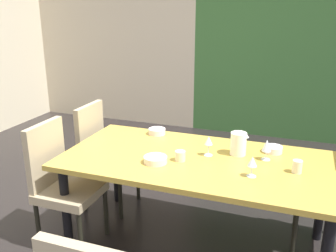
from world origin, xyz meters
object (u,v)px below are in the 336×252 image
(wine_glass_front, at_px, (209,142))
(serving_bowl_near_window, at_px, (157,131))
(cup_left, at_px, (297,167))
(dining_table, at_px, (198,167))
(wine_glass_corner, at_px, (267,146))
(pitcher_west, at_px, (238,143))
(chair_left_near, at_px, (61,179))
(serving_bowl_south, at_px, (273,149))
(wine_glass_center, at_px, (252,162))
(chair_left_far, at_px, (102,151))
(cup_rear, at_px, (180,156))
(serving_bowl_east, at_px, (155,160))

(wine_glass_front, relative_size, serving_bowl_near_window, 1.02)
(wine_glass_front, xyz_separation_m, cup_left, (0.65, -0.09, -0.07))
(dining_table, bearing_deg, wine_glass_corner, 17.57)
(wine_glass_front, xyz_separation_m, pitcher_west, (0.21, 0.10, -0.02))
(wine_glass_corner, xyz_separation_m, wine_glass_front, (-0.42, -0.07, 0.00))
(dining_table, height_order, chair_left_near, chair_left_near)
(serving_bowl_near_window, distance_m, cup_left, 1.27)
(serving_bowl_near_window, xyz_separation_m, serving_bowl_south, (1.01, -0.09, -0.00))
(dining_table, distance_m, wine_glass_center, 0.49)
(wine_glass_corner, xyz_separation_m, serving_bowl_near_window, (-0.98, 0.26, -0.08))
(chair_left_far, relative_size, serving_bowl_near_window, 6.49)
(dining_table, xyz_separation_m, pitcher_west, (0.27, 0.18, 0.16))
(serving_bowl_south, xyz_separation_m, cup_left, (0.19, -0.33, 0.02))
(dining_table, distance_m, cup_rear, 0.18)
(wine_glass_corner, bearing_deg, serving_bowl_east, -156.10)
(cup_left, bearing_deg, chair_left_near, -169.53)
(wine_glass_center, distance_m, cup_left, 0.34)
(chair_left_far, bearing_deg, pitcher_west, 83.84)
(wine_glass_front, bearing_deg, pitcher_west, 24.83)
(chair_left_near, xyz_separation_m, wine_glass_center, (1.44, 0.15, 0.30))
(wine_glass_corner, xyz_separation_m, wine_glass_center, (-0.06, -0.33, -0.01))
(dining_table, relative_size, wine_glass_corner, 12.92)
(dining_table, height_order, cup_rear, cup_rear)
(serving_bowl_east, height_order, cup_left, cup_left)
(dining_table, relative_size, serving_bowl_east, 11.87)
(dining_table, bearing_deg, cup_rear, -142.71)
(serving_bowl_east, height_order, pitcher_west, pitcher_west)
(wine_glass_front, relative_size, serving_bowl_east, 0.90)
(wine_glass_front, height_order, serving_bowl_south, wine_glass_front)
(chair_left_far, distance_m, serving_bowl_south, 1.55)
(chair_left_far, xyz_separation_m, serving_bowl_east, (0.74, -0.50, 0.23))
(chair_left_far, height_order, pitcher_west, chair_left_far)
(wine_glass_center, height_order, cup_rear, wine_glass_center)
(chair_left_far, distance_m, pitcher_west, 1.32)
(wine_glass_center, xyz_separation_m, serving_bowl_east, (-0.69, -0.01, -0.08))
(dining_table, bearing_deg, chair_left_near, -162.42)
(dining_table, bearing_deg, cup_left, -0.31)
(pitcher_west, bearing_deg, chair_left_near, -158.50)
(dining_table, xyz_separation_m, chair_left_far, (-1.02, 0.32, -0.13))
(serving_bowl_south, xyz_separation_m, pitcher_west, (-0.25, -0.14, 0.06))
(wine_glass_corner, distance_m, serving_bowl_near_window, 1.01)
(dining_table, distance_m, wine_glass_corner, 0.54)
(chair_left_far, xyz_separation_m, cup_rear, (0.90, -0.41, 0.24))
(serving_bowl_near_window, bearing_deg, serving_bowl_east, -69.25)
(dining_table, xyz_separation_m, serving_bowl_near_window, (-0.50, 0.41, 0.10))
(pitcher_west, bearing_deg, serving_bowl_east, -145.90)
(dining_table, bearing_deg, serving_bowl_east, -146.33)
(wine_glass_front, bearing_deg, serving_bowl_south, 27.03)
(chair_left_near, distance_m, pitcher_west, 1.41)
(wine_glass_center, bearing_deg, serving_bowl_east, -179.36)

